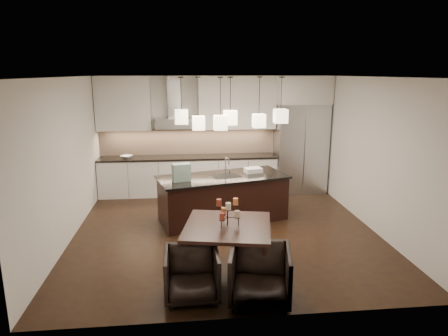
{
  "coord_description": "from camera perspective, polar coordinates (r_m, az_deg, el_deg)",
  "views": [
    {
      "loc": [
        -0.75,
        -6.95,
        2.87
      ],
      "look_at": [
        0.0,
        0.2,
        1.15
      ],
      "focal_mm": 32.0,
      "sensor_mm": 36.0,
      "label": 1
    }
  ],
  "objects": [
    {
      "name": "candle_e",
      "position": [
        5.73,
        -0.73,
        -4.96
      ],
      "size": [
        0.09,
        0.09,
        0.1
      ],
      "primitive_type": "cylinder",
      "rotation": [
        0.0,
        0.0,
        -0.2
      ],
      "color": "maroon",
      "rests_on": "candelabra"
    },
    {
      "name": "upper_cab_right",
      "position": [
        9.63,
        1.83,
        9.32
      ],
      "size": [
        1.85,
        0.35,
        1.25
      ],
      "primitive_type": "cube",
      "color": "silver",
      "rests_on": "wall_back"
    },
    {
      "name": "faucet",
      "position": [
        7.9,
        0.23,
        0.36
      ],
      "size": [
        0.15,
        0.25,
        0.37
      ],
      "primitive_type": null,
      "rotation": [
        0.0,
        0.0,
        0.26
      ],
      "color": "silver",
      "rests_on": "island_top"
    },
    {
      "name": "candle_b",
      "position": [
        5.86,
        -0.05,
        -6.12
      ],
      "size": [
        0.09,
        0.09,
        0.1
      ],
      "primitive_type": "cylinder",
      "rotation": [
        0.0,
        0.0,
        -0.2
      ],
      "color": "orange",
      "rests_on": "candelabra"
    },
    {
      "name": "ceiling",
      "position": [
        6.99,
        0.17,
        12.96
      ],
      "size": [
        5.5,
        5.5,
        0.02
      ],
      "primitive_type": "cube",
      "color": "white",
      "rests_on": "wall_back"
    },
    {
      "name": "tote_bag",
      "position": [
        7.48,
        -6.12,
        -0.62
      ],
      "size": [
        0.36,
        0.25,
        0.33
      ],
      "primitive_type": "cube",
      "rotation": [
        0.0,
        0.0,
        0.26
      ],
      "color": "#245A40",
      "rests_on": "island_top"
    },
    {
      "name": "island_top",
      "position": [
        7.83,
        -0.18,
        -1.3
      ],
      "size": [
        2.69,
        1.65,
        0.04
      ],
      "primitive_type": "cube",
      "rotation": [
        0.0,
        0.0,
        0.26
      ],
      "color": "black",
      "rests_on": "island_body"
    },
    {
      "name": "backsplash",
      "position": [
        9.82,
        -5.18,
        3.82
      ],
      "size": [
        4.21,
        0.02,
        0.63
      ],
      "primitive_type": "cube",
      "color": "tan",
      "rests_on": "countertop"
    },
    {
      "name": "refrigerator",
      "position": [
        9.92,
        10.84,
        2.8
      ],
      "size": [
        1.2,
        0.72,
        2.15
      ],
      "primitive_type": "cube",
      "color": "#B7B7BA",
      "rests_on": "floor"
    },
    {
      "name": "candle_a",
      "position": [
        5.74,
        1.9,
        -6.57
      ],
      "size": [
        0.09,
        0.09,
        0.1
      ],
      "primitive_type": "cylinder",
      "rotation": [
        0.0,
        0.0,
        -0.2
      ],
      "color": "beige",
      "rests_on": "candelabra"
    },
    {
      "name": "wall_left",
      "position": [
        7.38,
        -21.66,
        1.01
      ],
      "size": [
        0.02,
        5.5,
        2.8
      ],
      "primitive_type": "cube",
      "color": "silver",
      "rests_on": "ground"
    },
    {
      "name": "armchair_left",
      "position": [
        5.37,
        -4.63,
        -14.88
      ],
      "size": [
        0.71,
        0.73,
        0.66
      ],
      "primitive_type": "imported",
      "rotation": [
        0.0,
        0.0,
        0.01
      ],
      "color": "black",
      "rests_on": "floor"
    },
    {
      "name": "candle_f",
      "position": [
        5.57,
        0.62,
        -5.48
      ],
      "size": [
        0.09,
        0.09,
        0.1
      ],
      "primitive_type": "cylinder",
      "rotation": [
        0.0,
        0.0,
        -0.2
      ],
      "color": "beige",
      "rests_on": "candelabra"
    },
    {
      "name": "pendant_b",
      "position": [
        7.74,
        -3.65,
        6.43
      ],
      "size": [
        0.24,
        0.24,
        0.26
      ],
      "primitive_type": "cube",
      "color": "beige",
      "rests_on": "ceiling"
    },
    {
      "name": "pendant_a",
      "position": [
        7.47,
        -6.09,
        7.29
      ],
      "size": [
        0.24,
        0.24,
        0.26
      ],
      "primitive_type": "cube",
      "color": "beige",
      "rests_on": "ceiling"
    },
    {
      "name": "lower_cabinets",
      "position": [
        9.69,
        -5.05,
        -1.11
      ],
      "size": [
        4.21,
        0.62,
        0.88
      ],
      "primitive_type": "cube",
      "color": "silver",
      "rests_on": "floor"
    },
    {
      "name": "pendant_d",
      "position": [
        7.96,
        5.0,
        6.74
      ],
      "size": [
        0.24,
        0.24,
        0.26
      ],
      "primitive_type": "cube",
      "color": "beige",
      "rests_on": "ceiling"
    },
    {
      "name": "fruit_bowl",
      "position": [
        9.62,
        -13.76,
        1.57
      ],
      "size": [
        0.34,
        0.34,
        0.06
      ],
      "primitive_type": "imported",
      "rotation": [
        0.0,
        0.0,
        -0.43
      ],
      "color": "silver",
      "rests_on": "countertop"
    },
    {
      "name": "wall_right",
      "position": [
        7.92,
        20.45,
        1.91
      ],
      "size": [
        0.02,
        5.5,
        2.8
      ],
      "primitive_type": "cube",
      "color": "silver",
      "rests_on": "ground"
    },
    {
      "name": "island_body",
      "position": [
        7.96,
        -0.18,
        -4.42
      ],
      "size": [
        2.6,
        1.56,
        0.86
      ],
      "primitive_type": "cube",
      "rotation": [
        0.0,
        0.0,
        0.26
      ],
      "color": "black",
      "rests_on": "floor"
    },
    {
      "name": "candle_c",
      "position": [
        5.64,
        -0.27,
        -6.92
      ],
      "size": [
        0.09,
        0.09,
        0.1
      ],
      "primitive_type": "cylinder",
      "rotation": [
        0.0,
        0.0,
        -0.2
      ],
      "color": "maroon",
      "rests_on": "candelabra"
    },
    {
      "name": "candle_d",
      "position": [
        5.77,
        1.67,
        -4.81
      ],
      "size": [
        0.09,
        0.09,
        0.1
      ],
      "primitive_type": "cylinder",
      "rotation": [
        0.0,
        0.0,
        -0.2
      ],
      "color": "orange",
      "rests_on": "candelabra"
    },
    {
      "name": "countertop",
      "position": [
        9.58,
        -5.11,
        1.55
      ],
      "size": [
        4.21,
        0.66,
        0.04
      ],
      "primitive_type": "cube",
      "color": "black",
      "rests_on": "lower_cabinets"
    },
    {
      "name": "pendant_e",
      "position": [
        7.7,
        8.09,
        7.36
      ],
      "size": [
        0.24,
        0.24,
        0.26
      ],
      "primitive_type": "cube",
      "color": "beige",
      "rests_on": "ceiling"
    },
    {
      "name": "dining_table",
      "position": [
        5.95,
        0.51,
        -11.42
      ],
      "size": [
        1.44,
        1.44,
        0.73
      ],
      "primitive_type": null,
      "rotation": [
        0.0,
        0.0,
        -0.2
      ],
      "color": "black",
      "rests_on": "floor"
    },
    {
      "name": "pendant_f",
      "position": [
        7.33,
        -0.52,
        6.48
      ],
      "size": [
        0.24,
        0.24,
        0.26
      ],
      "primitive_type": "cube",
      "color": "beige",
      "rests_on": "ceiling"
    },
    {
      "name": "hood_chimney",
      "position": [
        9.56,
        -7.13,
        10.07
      ],
      "size": [
        0.3,
        0.28,
        0.96
      ],
      "primitive_type": "cube",
      "color": "#B7B7BA",
      "rests_on": "hood_canopy"
    },
    {
      "name": "fridge_panel",
      "position": [
        9.76,
        11.2,
        10.9
      ],
      "size": [
        1.26,
        0.72,
        0.65
      ],
      "primitive_type": "cube",
      "color": "silver",
      "rests_on": "refrigerator"
    },
    {
      "name": "pendant_c",
      "position": [
        7.47,
        0.9,
        7.2
      ],
      "size": [
        0.24,
        0.24,
        0.26
      ],
      "primitive_type": "cube",
      "color": "beige",
      "rests_on": "ceiling"
    },
    {
      "name": "armchair_right",
      "position": [
        5.28,
        5.17,
        -14.97
      ],
      "size": [
        0.91,
        0.93,
        0.72
      ],
      "primitive_type": "imported",
      "rotation": [
        0.0,
        0.0,
        -0.21
      ],
      "color": "black",
      "rests_on": "floor"
    },
    {
      "name": "candelabra",
      "position": [
        5.73,
        0.53,
        -6.15
      ],
      "size": [
        0.41,
        0.41,
        0.43
      ],
      "primitive_type": null,
      "rotation": [
        0.0,
        0.0,
        -0.2
      ],
      "color": "black",
      "rests_on": "dining_table"
    },
    {
      "name": "wall_front",
      "position": [
        4.5,
        3.94,
        -5.66
      ],
      "size": [
        5.5,
        0.02,
        2.8
      ],
      "primitive_type": "cube",
      "color": "silver",
      "rests_on": "ground"
    },
    {
      "name": "wall_back",
      "position": [
        9.85,
        -1.55,
        4.88
      ],
      "size": [
        5.5,
        0.02,
        2.8
      ],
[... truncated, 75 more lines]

